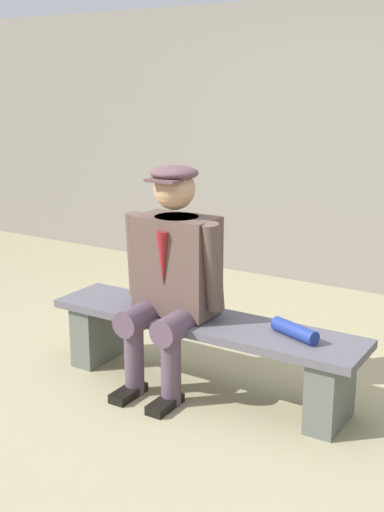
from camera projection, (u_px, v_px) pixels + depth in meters
ground_plane at (202, 388)px, 3.74m from camera, size 30.00×30.00×0.00m
bench at (202, 341)px, 3.67m from camera, size 1.85×0.41×0.43m
seated_man at (172, 271)px, 3.61m from camera, size 0.62×0.56×1.27m
rolled_magazine at (295, 331)px, 3.35m from camera, size 0.29×0.18×0.08m
stadium_wall at (351, 147)px, 5.39m from camera, size 12.00×0.24×2.36m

